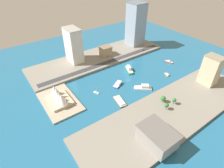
# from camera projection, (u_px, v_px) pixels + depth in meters

# --- Properties ---
(ground_plane) EXTENTS (440.00, 440.00, 0.00)m
(ground_plane) POSITION_uv_depth(u_px,v_px,m) (128.00, 80.00, 266.35)
(ground_plane) COLOR #23668E
(quay_west) EXTENTS (70.00, 240.00, 3.54)m
(quay_west) POSITION_uv_depth(u_px,v_px,m) (172.00, 111.00, 212.35)
(quay_west) COLOR gray
(quay_west) RESTS_ON ground_plane
(quay_east) EXTENTS (70.00, 240.00, 3.54)m
(quay_east) POSITION_uv_depth(u_px,v_px,m) (99.00, 58.00, 318.26)
(quay_east) COLOR gray
(quay_east) RESTS_ON ground_plane
(peninsula_point) EXTENTS (63.26, 39.72, 2.00)m
(peninsula_point) POSITION_uv_depth(u_px,v_px,m) (60.00, 101.00, 226.45)
(peninsula_point) COLOR #A89E89
(peninsula_point) RESTS_ON ground_plane
(road_strip) EXTENTS (9.77, 228.00, 0.15)m
(road_strip) POSITION_uv_depth(u_px,v_px,m) (107.00, 62.00, 300.78)
(road_strip) COLOR #38383D
(road_strip) RESTS_ON quay_east
(tugboat_red) EXTENTS (14.70, 8.29, 3.52)m
(tugboat_red) POSITION_uv_depth(u_px,v_px,m) (169.00, 62.00, 307.57)
(tugboat_red) COLOR red
(tugboat_red) RESTS_ON ground_plane
(water_taxi_orange) EXTENTS (10.66, 6.04, 2.94)m
(water_taxi_orange) POSITION_uv_depth(u_px,v_px,m) (167.00, 74.00, 275.97)
(water_taxi_orange) COLOR orange
(water_taxi_orange) RESTS_ON ground_plane
(catamaran_blue) EXTENTS (13.89, 18.03, 4.20)m
(catamaran_blue) POSITION_uv_depth(u_px,v_px,m) (118.00, 84.00, 254.98)
(catamaran_blue) COLOR blue
(catamaran_blue) RESTS_ON ground_plane
(ferry_white_commuter) EXTENTS (20.85, 23.32, 6.53)m
(ferry_white_commuter) POSITION_uv_depth(u_px,v_px,m) (144.00, 87.00, 247.64)
(ferry_white_commuter) COLOR silver
(ferry_white_commuter) RESTS_ON ground_plane
(sailboat_small_white) EXTENTS (8.48, 5.96, 10.64)m
(sailboat_small_white) POSITION_uv_depth(u_px,v_px,m) (96.00, 92.00, 241.39)
(sailboat_small_white) COLOR white
(sailboat_small_white) RESTS_ON ground_plane
(barge_flat_brown) EXTENTS (23.60, 12.89, 3.14)m
(barge_flat_brown) POSITION_uv_depth(u_px,v_px,m) (120.00, 101.00, 226.39)
(barge_flat_brown) COLOR brown
(barge_flat_brown) RESTS_ON ground_plane
(ferry_green_doubledeck) EXTENTS (24.54, 15.02, 7.36)m
(ferry_green_doubledeck) POSITION_uv_depth(u_px,v_px,m) (129.00, 69.00, 285.03)
(ferry_green_doubledeck) COLOR #2D8C4C
(ferry_green_doubledeck) RESTS_ON ground_plane
(carpark_squat_concrete) EXTENTS (35.62, 25.75, 16.67)m
(carpark_squat_concrete) POSITION_uv_depth(u_px,v_px,m) (157.00, 136.00, 170.44)
(carpark_squat_concrete) COLOR gray
(carpark_squat_concrete) RESTS_ON quay_west
(tower_tall_glass) EXTENTS (29.65, 28.16, 77.09)m
(tower_tall_glass) POSITION_uv_depth(u_px,v_px,m) (136.00, 24.00, 339.80)
(tower_tall_glass) COLOR #8C9EB2
(tower_tall_glass) RESTS_ON quay_east
(hotel_broad_white) EXTENTS (31.49, 19.91, 54.85)m
(hotel_broad_white) POSITION_uv_depth(u_px,v_px,m) (73.00, 45.00, 290.15)
(hotel_broad_white) COLOR silver
(hotel_broad_white) RESTS_ON quay_east
(office_block_beige) EXTENTS (22.09, 17.29, 40.68)m
(office_block_beige) POSITION_uv_depth(u_px,v_px,m) (211.00, 70.00, 242.69)
(office_block_beige) COLOR #C6B793
(office_block_beige) RESTS_ON quay_west
(apartment_midrise_tan) EXTENTS (17.06, 20.44, 15.18)m
(apartment_midrise_tan) POSITION_uv_depth(u_px,v_px,m) (105.00, 51.00, 319.28)
(apartment_midrise_tan) COLOR tan
(apartment_midrise_tan) RESTS_ON quay_east
(sedan_silver) EXTENTS (1.93, 4.84, 1.58)m
(sedan_silver) POSITION_uv_depth(u_px,v_px,m) (108.00, 63.00, 298.35)
(sedan_silver) COLOR black
(sedan_silver) RESTS_ON road_strip
(pickup_red) EXTENTS (2.18, 5.14, 1.49)m
(pickup_red) POSITION_uv_depth(u_px,v_px,m) (143.00, 50.00, 337.00)
(pickup_red) COLOR black
(pickup_red) RESTS_ON road_strip
(traffic_light_waterfront) EXTENTS (0.36, 0.36, 6.50)m
(traffic_light_waterfront) POSITION_uv_depth(u_px,v_px,m) (109.00, 62.00, 293.95)
(traffic_light_waterfront) COLOR black
(traffic_light_waterfront) RESTS_ON quay_east
(opera_landmark) EXTENTS (37.18, 25.83, 18.17)m
(opera_landmark) POSITION_uv_depth(u_px,v_px,m) (59.00, 97.00, 221.52)
(opera_landmark) COLOR #BCAD93
(opera_landmark) RESTS_ON peninsula_point
(park_tree_cluster) EXTENTS (16.73, 19.70, 8.73)m
(park_tree_cluster) POSITION_uv_depth(u_px,v_px,m) (167.00, 101.00, 215.31)
(park_tree_cluster) COLOR brown
(park_tree_cluster) RESTS_ON quay_west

